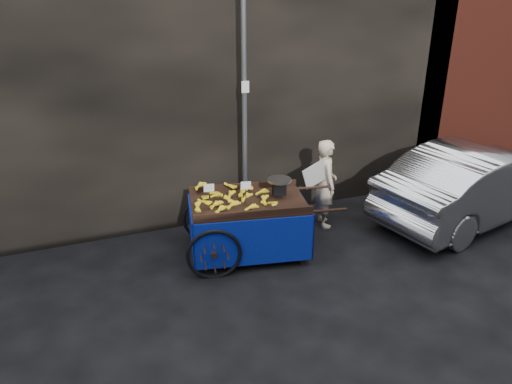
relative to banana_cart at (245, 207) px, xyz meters
name	(u,v)px	position (x,y,z in m)	size (l,w,h in m)	color
ground	(256,264)	(0.05, -0.35, -0.80)	(80.00, 80.00, 0.00)	black
building_wall	(224,66)	(0.44, 2.25, 1.70)	(13.50, 2.00, 5.00)	black
street_pole	(244,111)	(0.35, 0.95, 1.21)	(0.12, 0.10, 4.00)	slate
banana_cart	(245,207)	(0.00, 0.00, 0.00)	(2.53, 1.49, 1.29)	black
vendor	(326,183)	(1.61, 0.46, -0.03)	(0.78, 0.62, 1.53)	beige
plastic_bag	(302,232)	(1.03, 0.11, -0.66)	(0.29, 0.24, 0.26)	blue
parked_car	(477,182)	(4.24, -0.23, -0.13)	(1.41, 4.06, 1.34)	silver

